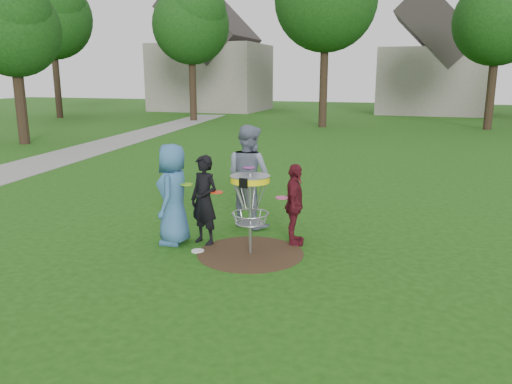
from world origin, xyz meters
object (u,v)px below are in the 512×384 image
(player_maroon, at_px, (294,205))
(player_grey, at_px, (249,176))
(player_blue, at_px, (173,194))
(player_black, at_px, (204,200))
(disc_golf_basket, at_px, (250,195))

(player_maroon, bearing_deg, player_grey, 43.62)
(player_blue, height_order, player_black, player_blue)
(player_blue, xyz_separation_m, player_black, (0.53, 0.14, -0.10))
(player_black, distance_m, player_grey, 1.36)
(player_grey, bearing_deg, player_black, 97.14)
(player_blue, distance_m, player_maroon, 2.14)
(disc_golf_basket, bearing_deg, player_grey, 110.24)
(player_grey, bearing_deg, player_maroon, 167.84)
(disc_golf_basket, bearing_deg, player_blue, 175.70)
(player_grey, bearing_deg, disc_golf_basket, 133.75)
(player_blue, distance_m, player_black, 0.56)
(player_maroon, distance_m, disc_golf_basket, 0.97)
(player_black, bearing_deg, disc_golf_basket, 5.47)
(disc_golf_basket, bearing_deg, player_black, 165.01)
(player_maroon, relative_size, disc_golf_basket, 1.05)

